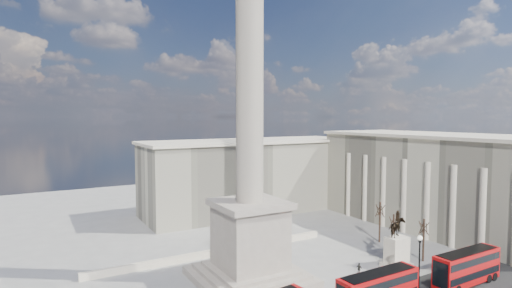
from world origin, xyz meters
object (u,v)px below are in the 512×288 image
Objects in this scene: pedestrian_standing at (466,258)px; nelsons_column at (250,185)px; victorian_lamp at (419,259)px; pedestrian_crossing at (359,269)px; equestrian_statue at (397,247)px; pedestrian_walking at (440,266)px; red_bus_c at (467,267)px.

nelsons_column is at bearing -41.24° from pedestrian_standing.
victorian_lamp reaches higher than pedestrian_crossing.
equestrian_statue is at bearing -116.78° from pedestrian_crossing.
victorian_lamp is (16.60, -13.65, -8.66)m from nelsons_column.
pedestrian_crossing is (-10.60, 5.00, 0.04)m from pedestrian_walking.
red_bus_c is 6.30× the size of pedestrian_standing.
equestrian_statue reaches higher than victorian_lamp.
nelsons_column is at bearing 163.51° from equestrian_statue.
victorian_lamp is at bearing -164.41° from pedestrian_walking.
equestrian_statue reaches higher than pedestrian_standing.
nelsons_column is at bearing 147.27° from red_bus_c.
pedestrian_crossing is (14.22, -5.76, -12.12)m from nelsons_column.
victorian_lamp reaches higher than pedestrian_standing.
pedestrian_standing is at bearing -4.16° from pedestrian_walking.
nelsons_column is 31.08× the size of pedestrian_crossing.
pedestrian_walking is at bearing -23.44° from nelsons_column.
victorian_lamp is 9.39m from pedestrian_walking.
red_bus_c is 9.43m from equestrian_statue.
pedestrian_walking is 6.09m from pedestrian_standing.
equestrian_statue is 6.18m from pedestrian_walking.
equestrian_statue is 10.95m from pedestrian_standing.
equestrian_statue is 7.27m from pedestrian_crossing.
equestrian_statue is at bearing 58.30° from victorian_lamp.
victorian_lamp is (-7.44, 1.58, 1.92)m from red_bus_c.
pedestrian_standing is (14.32, 2.85, -3.38)m from victorian_lamp.
victorian_lamp is 0.87× the size of equestrian_statue.
red_bus_c is 1.52× the size of victorian_lamp.
pedestrian_standing is 17.44m from pedestrian_crossing.
pedestrian_crossing is (-2.38, 7.89, -3.45)m from victorian_lamp.
red_bus_c is 7.18× the size of pedestrian_walking.
victorian_lamp is at bearing -121.70° from equestrian_statue.
pedestrian_walking is at bearing -137.89° from pedestrian_crossing.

